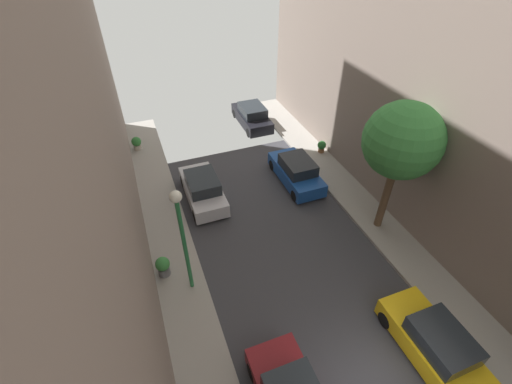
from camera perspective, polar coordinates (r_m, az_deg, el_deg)
name	(u,v)px	position (r m, az deg, el deg)	size (l,w,h in m)	color
sidewalk_right	(489,344)	(16.46, 33.51, -19.82)	(2.00, 44.00, 0.15)	gray
parked_car_left_3	(203,189)	(19.17, -8.58, 0.51)	(1.78, 4.20, 1.57)	silver
parked_car_right_2	(436,345)	(14.71, 27.03, -21.19)	(1.78, 4.20, 1.57)	gold
parked_car_right_3	(296,172)	(20.35, 6.53, 3.31)	(1.78, 4.20, 1.57)	#194799
parked_car_right_4	(252,116)	(26.06, -0.65, 12.14)	(1.78, 4.20, 1.57)	black
street_tree_1	(402,141)	(16.00, 22.57, 7.57)	(3.33, 3.33, 6.49)	brown
potted_plant_0	(322,146)	(23.16, 10.56, 7.30)	(0.54, 0.54, 0.78)	brown
potted_plant_1	(137,143)	(24.31, -18.73, 7.52)	(0.61, 0.61, 0.87)	#B2A899
potted_plant_2	(163,266)	(15.81, -14.79, -11.49)	(0.61, 0.61, 0.95)	slate
lamp_post	(181,228)	(13.03, -11.95, -5.76)	(0.44, 0.44, 5.09)	#26723F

